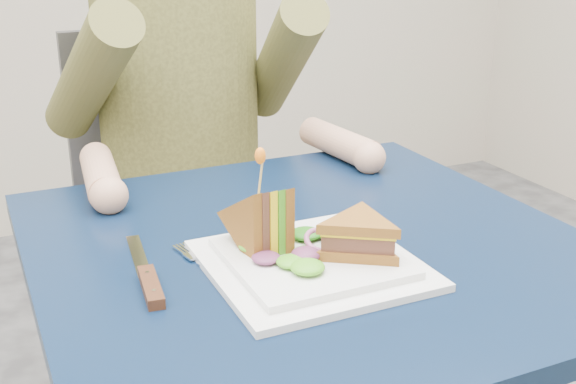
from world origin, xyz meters
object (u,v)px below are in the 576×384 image
diner (179,47)px  plate (311,262)px  fork (213,270)px  chair (174,201)px  table (310,292)px  sandwich_flat (359,236)px  knife (148,280)px  sandwich_upright (261,224)px

diner → plate: diner is taller
diner → fork: diner is taller
fork → chair: bearing=78.3°
table → diner: 0.66m
table → sandwich_flat: size_ratio=4.51×
chair → diner: diner is taller
fork → knife: knife is taller
knife → chair: bearing=72.4°
table → sandwich_flat: (0.02, -0.10, 0.12)m
diner → sandwich_upright: (-0.09, -0.64, -0.13)m
diner → fork: (-0.16, -0.64, -0.18)m
table → fork: fork is taller
sandwich_upright → table: bearing=20.3°
sandwich_flat → fork: 0.19m
chair → sandwich_flat: size_ratio=5.59×
plate → knife: size_ratio=1.17×
diner → sandwich_flat: diner is taller
sandwich_flat → fork: bearing=158.3°
chair → diner: 0.39m
plate → knife: 0.21m
plate → sandwich_flat: size_ratio=1.56×
fork → sandwich_flat: bearing=-21.7°
plate → knife: (-0.20, 0.04, -0.00)m
chair → plate: 0.82m
table → sandwich_upright: (-0.09, -0.03, 0.13)m
diner → sandwich_upright: size_ratio=5.90×
plate → sandwich_flat: sandwich_flat is taller
knife → table: bearing=8.2°
diner → table: bearing=-90.0°
chair → fork: 0.79m
table → knife: size_ratio=3.38×
fork → knife: 0.08m
sandwich_flat → fork: sandwich_flat is taller
sandwich_flat → fork: size_ratio=0.94×
table → sandwich_flat: sandwich_flat is taller
diner → sandwich_upright: bearing=-97.8°
diner → fork: size_ratio=4.19×
sandwich_upright → fork: 0.08m
sandwich_flat → sandwich_upright: 0.13m
table → diner: size_ratio=1.01×
chair → knife: (-0.24, -0.75, 0.20)m
table → knife: knife is taller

